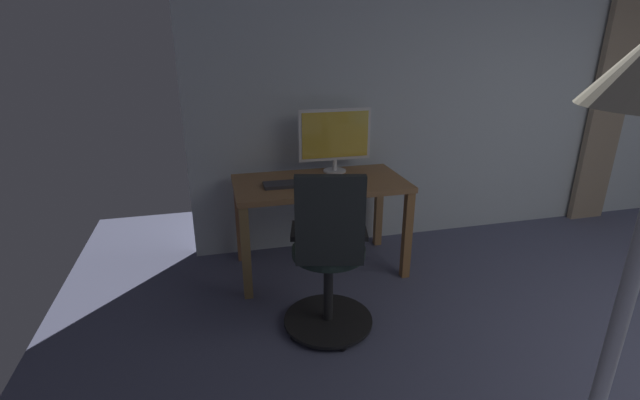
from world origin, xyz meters
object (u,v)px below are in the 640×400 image
Objects in this scene: computer_monitor at (335,137)px; computer_keyboard at (292,184)px; desk at (320,194)px; office_chair at (329,262)px.

computer_monitor is 1.43× the size of computer_keyboard.
computer_monitor reaches higher than desk.
desk is 0.83m from office_chair.
office_chair is (0.15, 0.81, -0.13)m from desk.
desk is 0.26m from computer_keyboard.
office_chair is 1.19m from computer_monitor.
office_chair reaches higher than desk.
computer_monitor is (-0.17, -0.21, 0.38)m from desk.
computer_monitor is (-0.32, -1.02, 0.52)m from office_chair.
desk is 1.20× the size of office_chair.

